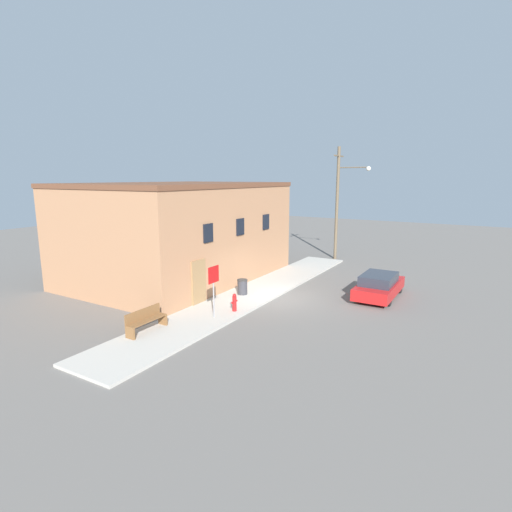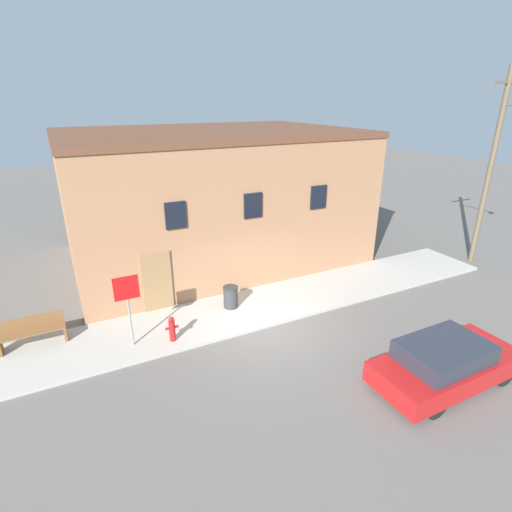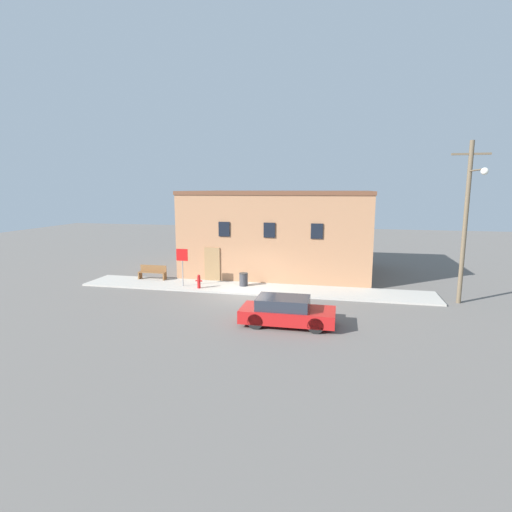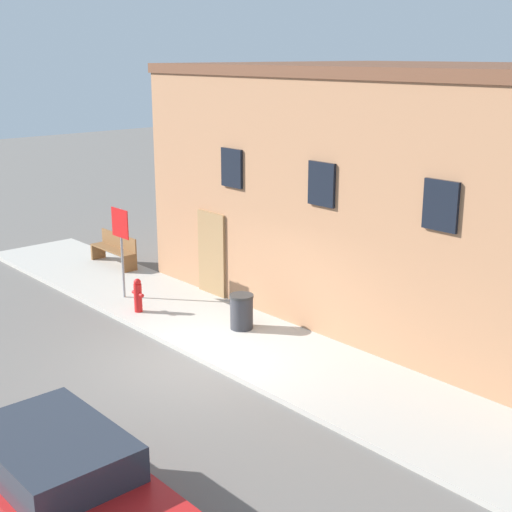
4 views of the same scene
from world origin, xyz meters
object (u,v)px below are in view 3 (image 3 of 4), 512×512
fire_hydrant (199,281)px  stop_sign (182,260)px  utility_pole (467,217)px  bench (153,272)px  parked_car (286,312)px  trash_bin (244,279)px

fire_hydrant → stop_sign: 1.65m
stop_sign → utility_pole: bearing=-0.6°
utility_pole → fire_hydrant: bearing=-179.4°
bench → parked_car: 11.62m
parked_car → trash_bin: bearing=119.4°
utility_pole → parked_car: utility_pole is taller
bench → utility_pole: 18.32m
utility_pole → stop_sign: bearing=179.4°
stop_sign → bench: 3.16m
fire_hydrant → stop_sign: stop_sign is taller
fire_hydrant → stop_sign: size_ratio=0.36×
fire_hydrant → trash_bin: 2.65m
fire_hydrant → bench: (-3.75, 1.65, 0.04)m
stop_sign → parked_car: bearing=-37.1°
parked_car → stop_sign: bearing=142.9°
utility_pole → parked_car: size_ratio=2.01×
trash_bin → fire_hydrant: bearing=-155.1°
parked_car → utility_pole: bearing=31.6°
bench → utility_pole: size_ratio=0.22×
trash_bin → parked_car: 6.96m
fire_hydrant → bench: bench is taller
bench → fire_hydrant: bearing=-23.8°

